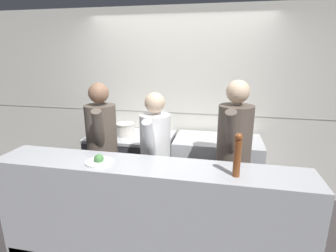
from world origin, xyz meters
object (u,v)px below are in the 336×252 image
stock_pot (125,129)px  chef_head_cook (103,148)px  plated_dish_main (99,161)px  chef_sous (156,157)px  oven_range (132,165)px  chef_line (233,154)px  pepper_mill (237,154)px

stock_pot → chef_head_cook: (-0.04, -0.62, -0.05)m
plated_dish_main → chef_sous: size_ratio=0.15×
oven_range → chef_sous: 0.99m
chef_line → chef_head_cook: bearing=-167.6°
oven_range → stock_pot: size_ratio=4.49×
plated_dish_main → chef_sous: chef_sous is taller
stock_pot → chef_sous: 0.90m
stock_pot → chef_head_cook: chef_head_cook is taller
pepper_mill → plated_dish_main: bearing=179.2°
oven_range → pepper_mill: pepper_mill is taller
chef_head_cook → plated_dish_main: bearing=-86.6°
oven_range → chef_head_cook: chef_head_cook is taller
oven_range → plated_dish_main: size_ratio=4.70×
oven_range → pepper_mill: 2.02m
plated_dish_main → stock_pot: bearing=100.0°
stock_pot → chef_sous: (0.60, -0.66, -0.09)m
plated_dish_main → oven_range: bearing=97.0°
pepper_mill → chef_sous: size_ratio=0.23×
chef_sous → chef_line: chef_line is taller
stock_pot → chef_head_cook: 0.63m
chef_sous → chef_head_cook: bearing=176.6°
oven_range → plated_dish_main: 1.42m
pepper_mill → chef_head_cook: chef_head_cook is taller
pepper_mill → stock_pot: bearing=138.6°
plated_dish_main → chef_line: 1.37m
oven_range → stock_pot: 0.54m
plated_dish_main → chef_head_cook: (-0.26, 0.61, -0.12)m
plated_dish_main → chef_head_cook: bearing=113.3°
chef_head_cook → chef_line: 1.47m
oven_range → chef_sous: (0.53, -0.70, 0.45)m
plated_dish_main → pepper_mill: bearing=-0.8°
pepper_mill → chef_line: size_ratio=0.21×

